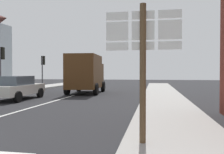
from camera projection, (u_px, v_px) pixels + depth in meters
The scene contains 8 objects.
ground_plane at pixel (63, 98), 15.20m from camera, with size 80.00×80.00×0.00m, color #232326.
sidewalk_right at pixel (166, 104), 12.10m from camera, with size 2.64×44.00×0.14m, color #9E9B96.
lane_centre_stripe at pixel (32, 107), 11.26m from camera, with size 0.16×12.00×0.01m, color silver.
sedan_far at pixel (16, 87), 14.52m from camera, with size 2.03×4.23×1.47m.
delivery_truck at pixel (86, 73), 18.93m from camera, with size 2.73×5.12×3.05m.
route_sign_post at pixel (143, 58), 5.18m from camera, with size 1.66×0.14×3.20m.
traffic_light_far_left at pixel (43, 65), 23.85m from camera, with size 0.30×0.49×3.36m.
traffic_light_near_left at pixel (1, 60), 17.37m from camera, with size 0.30×0.49×3.56m.
Camera 1 is at (5.78, -4.37, 1.69)m, focal length 37.68 mm.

